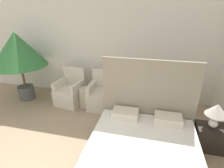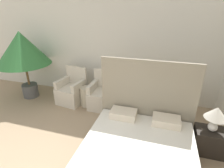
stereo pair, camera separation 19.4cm
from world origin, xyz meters
name	(u,v)px [view 1 (the left image)]	position (x,y,z in m)	size (l,w,h in m)	color
wall_back	(105,45)	(0.00, 3.87, 1.45)	(10.00, 0.06, 2.90)	silver
bed	(142,157)	(1.26, 1.41, 0.28)	(1.77, 2.21, 1.54)	#4C4238
armchair_near_window_left	(70,93)	(-0.77, 3.14, 0.29)	(0.71, 0.72, 0.93)	beige
armchair_near_window_right	(102,97)	(0.11, 3.14, 0.29)	(0.63, 0.64, 0.93)	beige
potted_palm	(18,51)	(-2.08, 3.09, 1.36)	(1.39, 1.39, 1.83)	#4C4C4C
nightstand	(210,137)	(2.41, 2.21, 0.23)	(0.52, 0.38, 0.46)	black
table_lamp	(216,111)	(2.40, 2.21, 0.77)	(0.35, 0.35, 0.45)	white
side_table	(85,97)	(-0.33, 3.08, 0.25)	(0.30, 0.30, 0.51)	#B7AD93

